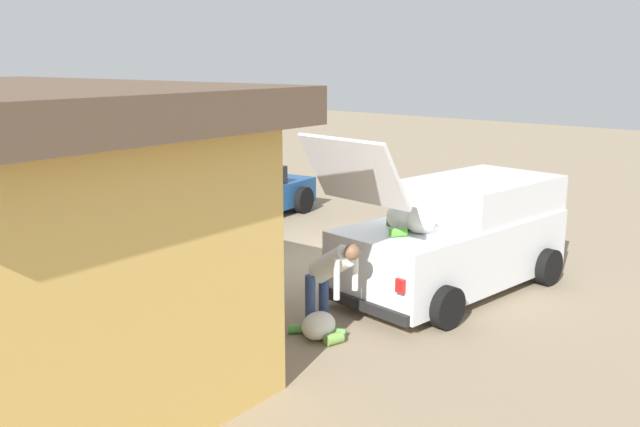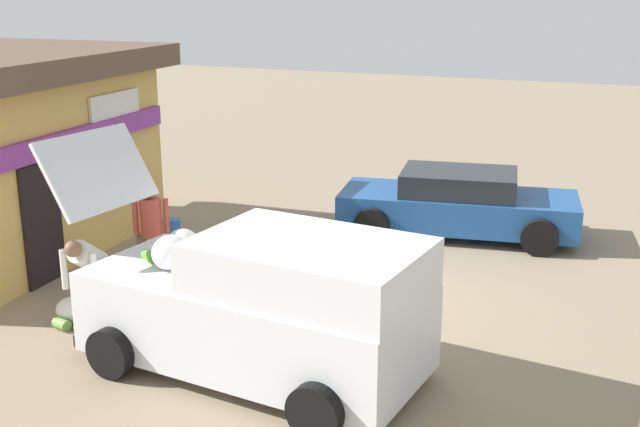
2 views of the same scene
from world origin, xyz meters
The scene contains 7 objects.
ground_plane centered at (0.00, 0.00, 0.00)m, with size 60.00×60.00×0.00m, color gray.
delivery_van centered at (-2.74, -0.32, 0.92)m, with size 2.56×5.01×2.82m.
parked_sedan centered at (3.85, -1.16, 0.61)m, with size 2.67×4.71×1.27m.
vendor_standing centered at (-0.80, 2.66, 0.99)m, with size 0.45×0.52×1.70m.
customer_bending centered at (-2.38, 2.60, 0.86)m, with size 0.82×0.59×1.38m.
unloaded_banana_pile centered at (-2.42, 2.89, 0.17)m, with size 0.89×0.67×0.38m.
paint_bucket centered at (1.38, 3.74, 0.20)m, with size 0.29×0.29×0.40m, color blue.
Camera 2 is at (-10.74, -4.51, 4.72)m, focal length 44.44 mm.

